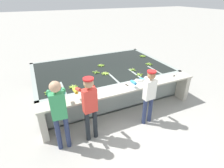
% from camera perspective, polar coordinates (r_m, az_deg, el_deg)
% --- Properties ---
extents(ground_plane, '(80.00, 80.00, 0.00)m').
position_cam_1_polar(ground_plane, '(5.25, 5.05, -11.18)').
color(ground_plane, '#A3A099').
rests_on(ground_plane, ground).
extents(wash_tank, '(4.71, 3.03, 0.91)m').
position_cam_1_polar(wash_tank, '(6.50, -3.21, 1.71)').
color(wash_tank, gray).
rests_on(wash_tank, ground).
extents(work_ledge, '(4.71, 0.45, 0.91)m').
position_cam_1_polar(work_ledge, '(5.03, 4.09, -3.92)').
color(work_ledge, '#B7B2A3').
rests_on(work_ledge, ground).
extents(worker_0, '(0.45, 0.73, 1.75)m').
position_cam_1_polar(worker_0, '(3.93, -16.95, -8.04)').
color(worker_0, navy).
rests_on(worker_0, ground).
extents(worker_1, '(0.44, 0.73, 1.68)m').
position_cam_1_polar(worker_1, '(4.06, -7.39, -6.31)').
color(worker_1, '#1E2328').
rests_on(worker_1, ground).
extents(worker_2, '(0.44, 0.72, 1.58)m').
position_cam_1_polar(worker_2, '(4.70, 11.83, -2.71)').
color(worker_2, navy).
rests_on(worker_2, ground).
extents(banana_bunch_floating_0, '(0.28, 0.28, 0.08)m').
position_cam_1_polar(banana_bunch_floating_0, '(5.04, -12.51, -0.91)').
color(banana_bunch_floating_0, '#9EC642').
rests_on(banana_bunch_floating_0, wash_tank).
extents(banana_bunch_floating_1, '(0.28, 0.28, 0.08)m').
position_cam_1_polar(banana_bunch_floating_1, '(7.56, 10.03, 8.96)').
color(banana_bunch_floating_1, '#7FAD33').
rests_on(banana_bunch_floating_1, wash_tank).
extents(banana_bunch_floating_2, '(0.24, 0.24, 0.08)m').
position_cam_1_polar(banana_bunch_floating_2, '(5.88, -5.23, 3.85)').
color(banana_bunch_floating_2, '#75A333').
rests_on(banana_bunch_floating_2, wash_tank).
extents(banana_bunch_floating_3, '(0.27, 0.28, 0.08)m').
position_cam_1_polar(banana_bunch_floating_3, '(4.94, -19.88, -2.62)').
color(banana_bunch_floating_3, '#8CB738').
rests_on(banana_bunch_floating_3, wash_tank).
extents(banana_bunch_floating_4, '(0.28, 0.28, 0.08)m').
position_cam_1_polar(banana_bunch_floating_4, '(6.71, 12.01, 6.41)').
color(banana_bunch_floating_4, '#75A333').
rests_on(banana_bunch_floating_4, wash_tank).
extents(banana_bunch_floating_5, '(0.28, 0.28, 0.08)m').
position_cam_1_polar(banana_bunch_floating_5, '(6.45, -3.58, 6.10)').
color(banana_bunch_floating_5, '#7FAD33').
rests_on(banana_bunch_floating_5, wash_tank).
extents(banana_bunch_floating_6, '(0.28, 0.28, 0.08)m').
position_cam_1_polar(banana_bunch_floating_6, '(5.77, -2.21, 3.49)').
color(banana_bunch_floating_6, '#9EC642').
rests_on(banana_bunch_floating_6, wash_tank).
extents(banana_bunch_floating_7, '(0.28, 0.28, 0.08)m').
position_cam_1_polar(banana_bunch_floating_7, '(5.74, 8.98, 3.04)').
color(banana_bunch_floating_7, '#7FAD33').
rests_on(banana_bunch_floating_7, wash_tank).
extents(banana_bunch_floating_8, '(0.26, 0.26, 0.08)m').
position_cam_1_polar(banana_bunch_floating_8, '(6.10, 6.75, 4.66)').
color(banana_bunch_floating_8, '#75A333').
rests_on(banana_bunch_floating_8, wash_tank).
extents(knife_0, '(0.32, 0.19, 0.02)m').
position_cam_1_polar(knife_0, '(6.02, 19.83, 2.78)').
color(knife_0, silver).
rests_on(knife_0, work_ledge).
extents(knife_1, '(0.17, 0.33, 0.02)m').
position_cam_1_polar(knife_1, '(5.02, 5.51, -0.56)').
color(knife_1, silver).
rests_on(knife_1, work_ledge).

